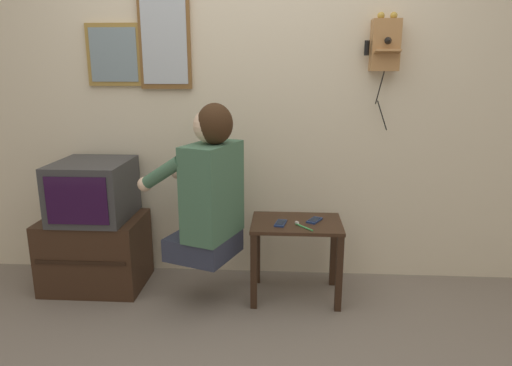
{
  "coord_description": "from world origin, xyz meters",
  "views": [
    {
      "loc": [
        0.24,
        -2.02,
        1.45
      ],
      "look_at": [
        0.07,
        0.66,
        0.77
      ],
      "focal_mm": 32.0,
      "sensor_mm": 36.0,
      "label": 1
    }
  ],
  "objects_px": {
    "toothbrush": "(303,226)",
    "wall_mirror": "(165,38)",
    "person": "(209,188)",
    "cell_phone_spare": "(314,220)",
    "cell_phone_held": "(281,223)",
    "wall_phone_antique": "(385,45)",
    "television": "(93,190)",
    "framed_picture": "(114,55)"
  },
  "relations": [
    {
      "from": "cell_phone_held",
      "to": "wall_mirror",
      "type": "bearing_deg",
      "value": 164.4
    },
    {
      "from": "television",
      "to": "cell_phone_held",
      "type": "xyz_separation_m",
      "value": [
        1.23,
        -0.12,
        -0.16
      ]
    },
    {
      "from": "wall_mirror",
      "to": "cell_phone_spare",
      "type": "height_order",
      "value": "wall_mirror"
    },
    {
      "from": "television",
      "to": "framed_picture",
      "type": "bearing_deg",
      "value": 68.5
    },
    {
      "from": "wall_mirror",
      "to": "wall_phone_antique",
      "type": "bearing_deg",
      "value": -1.67
    },
    {
      "from": "person",
      "to": "cell_phone_spare",
      "type": "bearing_deg",
      "value": -55.46
    },
    {
      "from": "wall_phone_antique",
      "to": "toothbrush",
      "type": "relative_size",
      "value": 5.76
    },
    {
      "from": "person",
      "to": "wall_mirror",
      "type": "relative_size",
      "value": 1.46
    },
    {
      "from": "person",
      "to": "cell_phone_spare",
      "type": "distance_m",
      "value": 0.7
    },
    {
      "from": "television",
      "to": "cell_phone_spare",
      "type": "relative_size",
      "value": 3.68
    },
    {
      "from": "television",
      "to": "wall_phone_antique",
      "type": "bearing_deg",
      "value": 6.85
    },
    {
      "from": "person",
      "to": "wall_phone_antique",
      "type": "height_order",
      "value": "wall_phone_antique"
    },
    {
      "from": "wall_phone_antique",
      "to": "framed_picture",
      "type": "bearing_deg",
      "value": 178.55
    },
    {
      "from": "wall_mirror",
      "to": "cell_phone_spare",
      "type": "bearing_deg",
      "value": -17.78
    },
    {
      "from": "cell_phone_spare",
      "to": "toothbrush",
      "type": "relative_size",
      "value": 1.09
    },
    {
      "from": "cell_phone_held",
      "to": "wall_phone_antique",
      "type": "bearing_deg",
      "value": 39.41
    },
    {
      "from": "wall_mirror",
      "to": "cell_phone_spare",
      "type": "distance_m",
      "value": 1.53
    },
    {
      "from": "cell_phone_spare",
      "to": "wall_phone_antique",
      "type": "bearing_deg",
      "value": 61.4
    },
    {
      "from": "framed_picture",
      "to": "cell_phone_spare",
      "type": "height_order",
      "value": "framed_picture"
    },
    {
      "from": "cell_phone_held",
      "to": "television",
      "type": "bearing_deg",
      "value": -174.77
    },
    {
      "from": "cell_phone_spare",
      "to": "cell_phone_held",
      "type": "bearing_deg",
      "value": -133.59
    },
    {
      "from": "framed_picture",
      "to": "cell_phone_held",
      "type": "bearing_deg",
      "value": -19.16
    },
    {
      "from": "wall_mirror",
      "to": "cell_phone_held",
      "type": "xyz_separation_m",
      "value": [
        0.78,
        -0.39,
        -1.12
      ]
    },
    {
      "from": "wall_mirror",
      "to": "cell_phone_held",
      "type": "relative_size",
      "value": 4.85
    },
    {
      "from": "person",
      "to": "cell_phone_spare",
      "type": "height_order",
      "value": "person"
    },
    {
      "from": "person",
      "to": "framed_picture",
      "type": "xyz_separation_m",
      "value": [
        -0.69,
        0.48,
        0.78
      ]
    },
    {
      "from": "wall_phone_antique",
      "to": "television",
      "type": "bearing_deg",
      "value": -173.15
    },
    {
      "from": "television",
      "to": "cell_phone_spare",
      "type": "xyz_separation_m",
      "value": [
        1.44,
        -0.05,
        -0.16
      ]
    },
    {
      "from": "television",
      "to": "framed_picture",
      "type": "height_order",
      "value": "framed_picture"
    },
    {
      "from": "television",
      "to": "toothbrush",
      "type": "relative_size",
      "value": 4.01
    },
    {
      "from": "toothbrush",
      "to": "wall_mirror",
      "type": "bearing_deg",
      "value": 114.89
    },
    {
      "from": "person",
      "to": "television",
      "type": "relative_size",
      "value": 1.86
    },
    {
      "from": "television",
      "to": "cell_phone_spare",
      "type": "bearing_deg",
      "value": -2.07
    },
    {
      "from": "wall_phone_antique",
      "to": "cell_phone_spare",
      "type": "distance_m",
      "value": 1.19
    },
    {
      "from": "person",
      "to": "wall_phone_antique",
      "type": "distance_m",
      "value": 1.42
    },
    {
      "from": "person",
      "to": "toothbrush",
      "type": "distance_m",
      "value": 0.61
    },
    {
      "from": "framed_picture",
      "to": "cell_phone_spare",
      "type": "distance_m",
      "value": 1.71
    },
    {
      "from": "television",
      "to": "cell_phone_spare",
      "type": "height_order",
      "value": "television"
    },
    {
      "from": "person",
      "to": "toothbrush",
      "type": "bearing_deg",
      "value": -65.41
    },
    {
      "from": "television",
      "to": "cell_phone_held",
      "type": "height_order",
      "value": "television"
    },
    {
      "from": "television",
      "to": "toothbrush",
      "type": "distance_m",
      "value": 1.38
    },
    {
      "from": "television",
      "to": "wall_mirror",
      "type": "bearing_deg",
      "value": 30.42
    }
  ]
}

